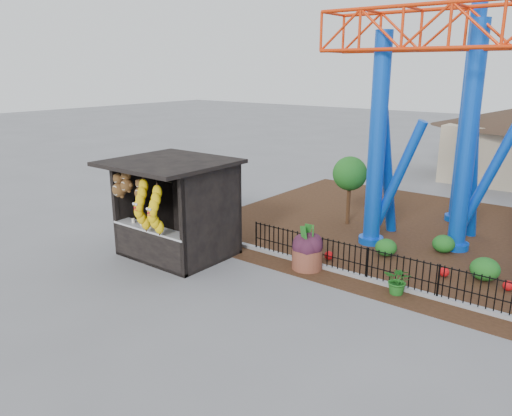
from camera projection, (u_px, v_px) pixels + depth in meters
The scene contains 9 objects.
ground at pixel (223, 290), 13.63m from camera, with size 120.00×120.00×0.00m, color slate.
mulch_bed at pixel (462, 242), 17.33m from camera, with size 18.00×12.00×0.02m, color #331E11.
curb at pixel (407, 290), 13.52m from camera, with size 18.00×0.18×0.12m, color gray.
prize_booth at pixel (170, 211), 15.69m from camera, with size 3.50×3.40×3.12m.
picket_fence at pixel (442, 283), 12.87m from camera, with size 12.20×0.06×1.00m, color black, non-canonical shape.
terracotta_planter at pixel (307, 259), 15.01m from camera, with size 0.92×0.92×0.64m, color brown.
planter_foliage at pixel (308, 239), 14.84m from camera, with size 0.70×0.70×0.64m, color #341525.
potted_plant at pixel (399, 280), 13.29m from camera, with size 0.72×0.63×0.80m, color #1A5418.
landscaping at pixel (481, 264), 14.71m from camera, with size 8.97×3.40×0.66m.
Camera 1 is at (8.40, -9.31, 5.87)m, focal length 35.00 mm.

